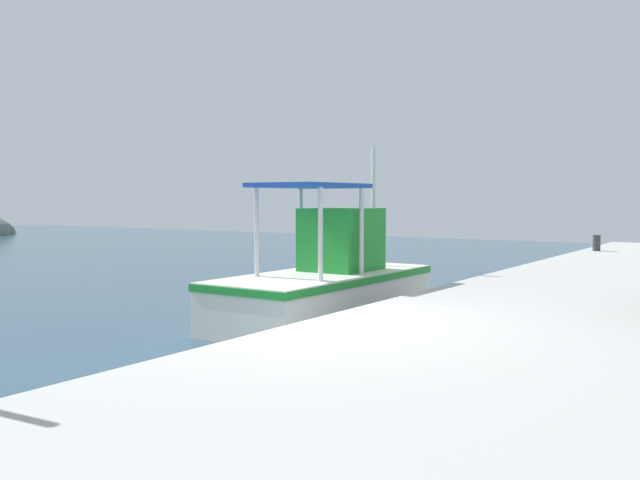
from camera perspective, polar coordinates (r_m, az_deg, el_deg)
The scene contains 2 objects.
fishing_boat_third at distance 12.91m, azimuth 0.51°, elevation -3.53°, with size 4.92×2.00×3.27m.
mooring_bollard_second at distance 20.81m, azimuth 21.38°, elevation -0.22°, with size 0.20×0.20×0.44m, color #333338.
Camera 1 is at (-6.83, -4.71, 2.25)m, focal length 39.74 mm.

